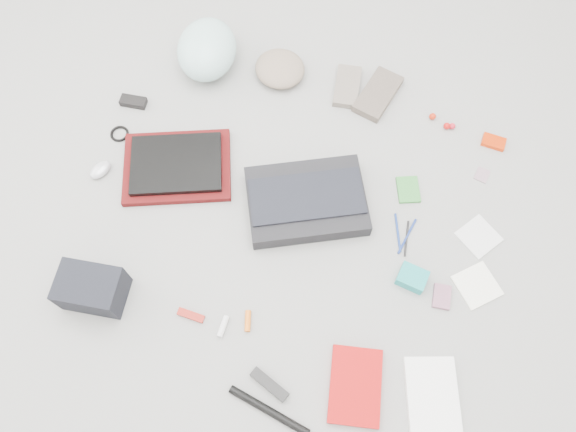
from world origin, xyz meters
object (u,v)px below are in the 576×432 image
(bike_helmet, at_px, (207,49))
(accordion_wallet, at_px, (412,278))
(laptop, at_px, (176,164))
(camera_bag, at_px, (92,289))
(book_red, at_px, (355,386))
(messenger_bag, at_px, (306,201))

(bike_helmet, bearing_deg, accordion_wallet, -43.87)
(laptop, relative_size, camera_bag, 1.62)
(bike_helmet, xyz_separation_m, book_red, (0.86, -1.06, -0.07))
(bike_helmet, distance_m, accordion_wallet, 1.17)
(accordion_wallet, bearing_deg, bike_helmet, 154.61)
(messenger_bag, height_order, book_red, messenger_bag)
(laptop, distance_m, book_red, 0.99)
(camera_bag, height_order, book_red, camera_bag)
(messenger_bag, xyz_separation_m, bike_helmet, (-0.54, 0.50, 0.05))
(bike_helmet, distance_m, camera_bag, 1.01)
(book_red, bearing_deg, camera_bag, 167.21)
(accordion_wallet, bearing_deg, book_red, -94.88)
(bike_helmet, height_order, camera_bag, bike_helmet)
(bike_helmet, bearing_deg, messenger_bag, -51.55)
(bike_helmet, xyz_separation_m, accordion_wallet, (0.96, -0.67, -0.06))
(camera_bag, bearing_deg, book_red, -8.97)
(laptop, height_order, book_red, laptop)
(messenger_bag, distance_m, book_red, 0.65)
(laptop, relative_size, book_red, 1.38)
(laptop, distance_m, camera_bag, 0.53)
(book_red, height_order, accordion_wallet, accordion_wallet)
(messenger_bag, xyz_separation_m, camera_bag, (-0.58, -0.51, 0.03))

